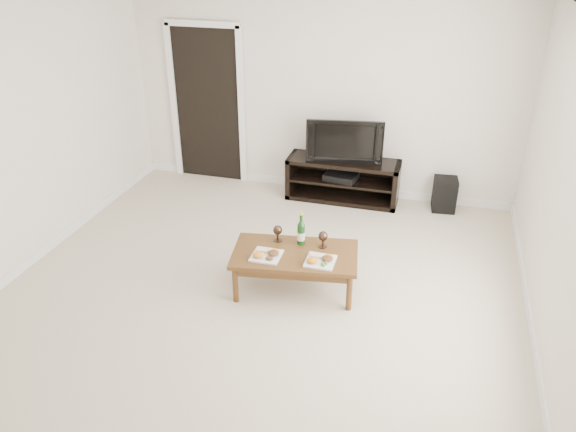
{
  "coord_description": "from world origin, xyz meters",
  "views": [
    {
      "loc": [
        1.49,
        -4.06,
        3.22
      ],
      "look_at": [
        0.19,
        0.56,
        0.7
      ],
      "focal_mm": 35.0,
      "sensor_mm": 36.0,
      "label": 1
    }
  ],
  "objects_px": {
    "media_console": "(343,180)",
    "television": "(345,140)",
    "subwoofer": "(445,194)",
    "coffee_table": "(295,271)"
  },
  "relations": [
    {
      "from": "television",
      "to": "subwoofer",
      "type": "bearing_deg",
      "value": -6.58
    },
    {
      "from": "media_console",
      "to": "coffee_table",
      "type": "bearing_deg",
      "value": -91.72
    },
    {
      "from": "television",
      "to": "subwoofer",
      "type": "height_order",
      "value": "television"
    },
    {
      "from": "coffee_table",
      "to": "subwoofer",
      "type": "bearing_deg",
      "value": 58.39
    },
    {
      "from": "television",
      "to": "coffee_table",
      "type": "height_order",
      "value": "television"
    },
    {
      "from": "subwoofer",
      "to": "coffee_table",
      "type": "distance_m",
      "value": 2.57
    },
    {
      "from": "media_console",
      "to": "television",
      "type": "height_order",
      "value": "television"
    },
    {
      "from": "media_console",
      "to": "subwoofer",
      "type": "bearing_deg",
      "value": 2.42
    },
    {
      "from": "television",
      "to": "subwoofer",
      "type": "relative_size",
      "value": 2.26
    },
    {
      "from": "subwoofer",
      "to": "coffee_table",
      "type": "xyz_separation_m",
      "value": [
        -1.34,
        -2.19,
        -0.0
      ]
    }
  ]
}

